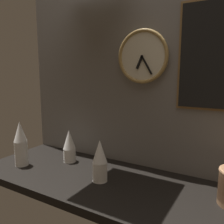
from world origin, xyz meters
TOP-DOWN VIEW (x-y plane):
  - ground_plane at (0.00, 0.00)m, footprint 1.60×0.56m
  - wall_tiled_back at (0.00, 0.27)m, footprint 1.60×0.03m
  - cup_stack_far_left at (-0.60, -0.10)m, footprint 0.08×0.08m
  - cup_stack_left at (-0.40, 0.09)m, footprint 0.08×0.08m
  - cup_stack_center at (-0.09, -0.04)m, footprint 0.08×0.08m
  - wall_clock at (0.01, 0.23)m, footprint 0.29×0.03m

SIDE VIEW (x-z plane):
  - ground_plane at x=0.00m, z-range -0.04..0.00m
  - cup_stack_left at x=-0.40m, z-range 0.00..0.20m
  - cup_stack_center at x=-0.09m, z-range 0.00..0.21m
  - cup_stack_far_left at x=-0.60m, z-range 0.00..0.26m
  - wall_tiled_back at x=0.00m, z-range 0.00..1.05m
  - wall_clock at x=0.01m, z-range 0.48..0.77m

